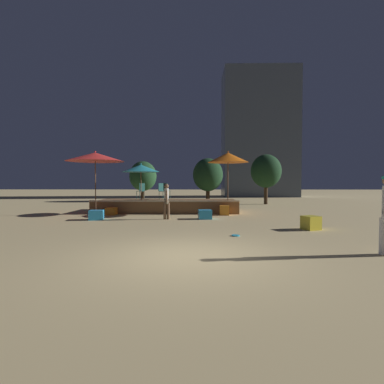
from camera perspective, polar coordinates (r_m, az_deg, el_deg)
name	(u,v)px	position (r m, az deg, el deg)	size (l,w,h in m)	color
ground_plane	(188,256)	(6.99, -0.71, -12.18)	(120.00, 120.00, 0.00)	tan
wooden_deck	(167,206)	(17.34, -4.81, -2.63)	(7.94, 3.00, 0.73)	brown
patio_umbrella_0	(228,158)	(15.93, 6.88, 6.52)	(2.16, 2.16, 3.32)	brown
patio_umbrella_1	(141,168)	(16.18, -9.71, 4.45)	(2.02, 2.02, 2.70)	brown
patio_umbrella_2	(95,157)	(16.47, -17.96, 6.36)	(2.98, 2.98, 3.31)	brown
cube_seat_0	(111,211)	(16.01, -15.12, -3.56)	(0.53, 0.53, 0.38)	orange
cube_seat_1	(311,223)	(11.55, 21.70, -5.47)	(0.67, 0.67, 0.49)	yellow
cube_seat_2	(205,214)	(13.80, 2.49, -4.29)	(0.64, 0.64, 0.42)	#2D9EDB
cube_seat_3	(96,215)	(14.16, -17.75, -4.19)	(0.71, 0.71, 0.43)	#2D9EDB
cube_seat_4	(224,210)	(15.48, 6.18, -3.49)	(0.51, 0.51, 0.49)	orange
person_0	(167,201)	(13.68, -4.88, -1.63)	(0.29, 0.43, 1.62)	brown
bistro_chair_0	(166,189)	(18.00, -5.04, 0.56)	(0.47, 0.47, 0.90)	#1E4C47
bistro_chair_1	(162,190)	(16.70, -5.77, 0.45)	(0.48, 0.48, 0.90)	#1E4C47
bistro_chair_2	(141,189)	(17.12, -9.64, 0.47)	(0.48, 0.48, 0.90)	#1E4C47
frisbee_disc	(236,235)	(9.62, 8.30, -8.19)	(0.26, 0.26, 0.03)	#33B2D8
background_tree_0	(266,171)	(23.55, 13.92, 3.87)	(2.31, 2.31, 3.81)	#3D2B1C
background_tree_1	(208,175)	(21.85, 3.04, 3.26)	(2.19, 2.19, 3.43)	#3D2B1C
background_tree_2	(143,176)	(26.90, -9.32, 2.98)	(2.39, 2.39, 3.53)	#3D2B1C
distant_building	(259,134)	(36.58, 12.60, 10.68)	(8.39, 4.93, 14.58)	#4C5666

